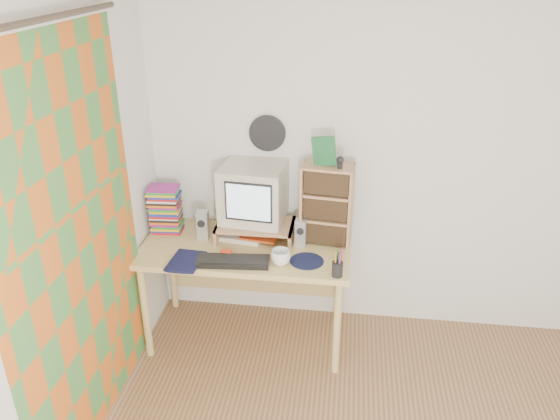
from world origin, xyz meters
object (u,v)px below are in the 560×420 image
(mug, at_px, (281,257))
(diary, at_px, (171,258))
(cd_rack, at_px, (327,205))
(keyboard, at_px, (233,261))
(desk, at_px, (248,258))
(crt_monitor, at_px, (253,194))
(dvd_stack, at_px, (166,212))

(mug, bearing_deg, diary, -175.21)
(cd_rack, bearing_deg, keyboard, -140.22)
(keyboard, distance_m, diary, 0.40)
(desk, relative_size, crt_monitor, 3.44)
(crt_monitor, xyz_separation_m, mug, (0.24, -0.36, -0.26))
(keyboard, distance_m, dvd_stack, 0.68)
(keyboard, relative_size, cd_rack, 0.83)
(desk, distance_m, mug, 0.42)
(desk, height_order, diary, diary)
(keyboard, relative_size, mug, 3.68)
(dvd_stack, relative_size, diary, 1.21)
(desk, xyz_separation_m, cd_rack, (0.53, 0.06, 0.41))
(cd_rack, bearing_deg, desk, -166.28)
(desk, distance_m, dvd_stack, 0.66)
(dvd_stack, relative_size, mug, 2.33)
(desk, height_order, crt_monitor, crt_monitor)
(mug, distance_m, diary, 0.70)
(dvd_stack, bearing_deg, keyboard, -38.17)
(desk, height_order, mug, mug)
(crt_monitor, distance_m, mug, 0.50)
(crt_monitor, relative_size, mug, 3.26)
(desk, xyz_separation_m, keyboard, (-0.04, -0.30, 0.15))
(crt_monitor, xyz_separation_m, dvd_stack, (-0.62, -0.01, -0.17))
(crt_monitor, bearing_deg, cd_rack, 3.14)
(keyboard, xyz_separation_m, cd_rack, (0.56, 0.37, 0.26))
(cd_rack, xyz_separation_m, diary, (-0.96, -0.39, -0.25))
(keyboard, height_order, mug, mug)
(desk, relative_size, cd_rack, 2.53)
(desk, bearing_deg, keyboard, -96.78)
(mug, bearing_deg, dvd_stack, 157.94)
(dvd_stack, bearing_deg, mug, -25.89)
(cd_rack, relative_size, mug, 4.43)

